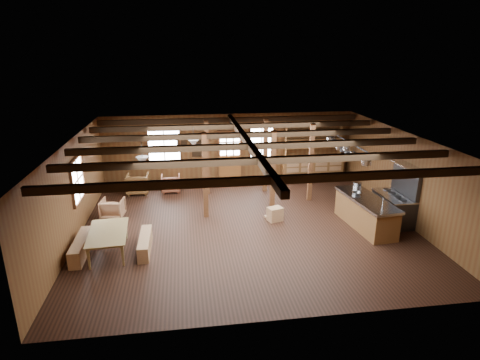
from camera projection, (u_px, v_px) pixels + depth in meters
The scene contains 22 objects.
room at pixel (247, 184), 11.95m from camera, with size 10.04×9.04×2.84m.
ceiling_joists at pixel (247, 141), 11.72m from camera, with size 9.80×8.82×0.18m.
timber_posts at pixel (253, 164), 13.98m from camera, with size 3.95×2.35×2.80m.
back_door at pixel (230, 161), 16.30m from camera, with size 1.02×0.08×2.15m.
window_back_left at pixel (164, 146), 15.73m from camera, with size 1.32×0.06×1.32m.
window_back_right at pixel (262, 143), 16.25m from camera, with size 1.02×0.06×1.32m.
window_left at pixel (77, 180), 11.70m from camera, with size 0.14×1.24×1.32m.
notice_boards at pixel (192, 144), 15.86m from camera, with size 1.08×0.03×0.90m.
back_counter at pixel (312, 166), 16.61m from camera, with size 2.55×0.60×2.45m.
pendant_lamps at pixel (170, 151), 12.32m from camera, with size 1.86×2.36×0.66m.
pot_rack at pixel (347, 150), 12.33m from camera, with size 0.37×3.00×0.46m.
kitchen_island at pixel (366, 212), 12.27m from camera, with size 1.14×2.58×1.20m.
step_stool at pixel (275, 214), 12.78m from camera, with size 0.50×0.36×0.44m, color #956343.
commercial_range at pixel (395, 204), 12.56m from camera, with size 0.80×1.56×1.92m.
dining_table at pixel (110, 242), 10.75m from camera, with size 1.77×0.99×0.62m, color olive.
bench_wall at pixel (81, 247), 10.67m from camera, with size 0.31×1.66×0.46m, color #956343.
bench_aisle at pixel (145, 243), 10.90m from camera, with size 0.29×1.53×0.42m, color #956343.
armchair_a at pixel (138, 184), 15.16m from camera, with size 0.80×0.83×0.75m, color brown.
armchair_b at pixel (171, 183), 15.35m from camera, with size 0.70×0.72×0.66m, color brown.
armchair_c at pixel (113, 208), 12.97m from camera, with size 0.69×0.71×0.65m, color brown.
counter_pot at pixel (357, 185), 13.05m from camera, with size 0.28×0.28×0.17m, color #B1B3B8.
bowl at pixel (356, 193), 12.46m from camera, with size 0.27×0.27×0.07m, color silver.
Camera 1 is at (-1.81, -11.16, 5.27)m, focal length 30.00 mm.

